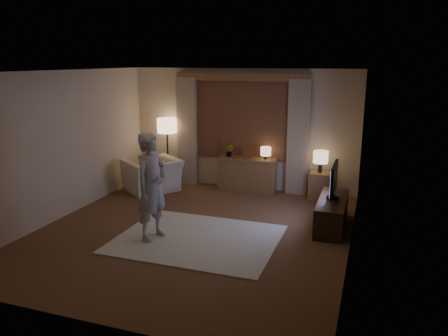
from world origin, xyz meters
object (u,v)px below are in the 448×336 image
at_px(armchair, 152,176).
at_px(tv_stand, 332,213).
at_px(side_table, 319,186).
at_px(person, 152,186).
at_px(sideboard, 247,175).

bearing_deg(armchair, tv_stand, 112.70).
xyz_separation_m(side_table, person, (-2.21, -2.94, 0.59)).
bearing_deg(sideboard, side_table, -1.86).
relative_size(side_table, tv_stand, 0.40).
distance_m(sideboard, person, 3.10).
relative_size(sideboard, armchair, 1.11).
bearing_deg(sideboard, tv_stand, -38.41).
bearing_deg(sideboard, person, -102.69).
height_order(side_table, person, person).
bearing_deg(person, tv_stand, -48.20).
bearing_deg(side_table, armchair, -169.63).
distance_m(armchair, tv_stand, 3.96).
xyz_separation_m(tv_stand, person, (-2.62, -1.44, 0.62)).
distance_m(side_table, person, 3.72).
xyz_separation_m(armchair, side_table, (3.46, 0.63, -0.07)).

